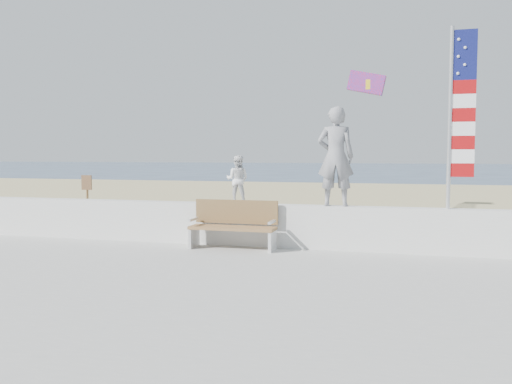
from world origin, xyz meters
TOP-DOWN VIEW (x-y plane):
  - ground at (0.00, 0.00)m, footprint 220.00×220.00m
  - sand at (0.00, 9.00)m, footprint 90.00×40.00m
  - boardwalk at (0.00, -4.00)m, footprint 50.00×12.40m
  - seawall at (0.00, 2.00)m, footprint 30.00×0.35m
  - adult at (1.83, 2.00)m, footprint 0.77×0.54m
  - child at (-0.27, 2.00)m, footprint 0.52×0.42m
  - bench at (-0.21, 1.55)m, footprint 1.80×0.57m
  - flag at (4.15, 2.00)m, footprint 0.50×0.08m
  - parafoil_kite at (2.33, 3.88)m, footprint 0.90×0.27m
  - sign at (-5.52, 4.44)m, footprint 0.32×0.07m

SIDE VIEW (x-z plane):
  - ground at x=0.00m, z-range 0.00..0.00m
  - sand at x=0.00m, z-range 0.00..0.08m
  - boardwalk at x=0.00m, z-range 0.08..0.18m
  - seawall at x=0.00m, z-range 0.18..1.08m
  - bench at x=-0.21m, z-range 0.19..1.19m
  - sign at x=-5.52m, z-range 0.21..1.67m
  - child at x=-0.27m, z-range 1.08..2.12m
  - adult at x=1.83m, z-range 1.08..3.11m
  - flag at x=4.15m, z-range 1.24..4.74m
  - parafoil_kite at x=2.33m, z-range 3.48..4.10m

